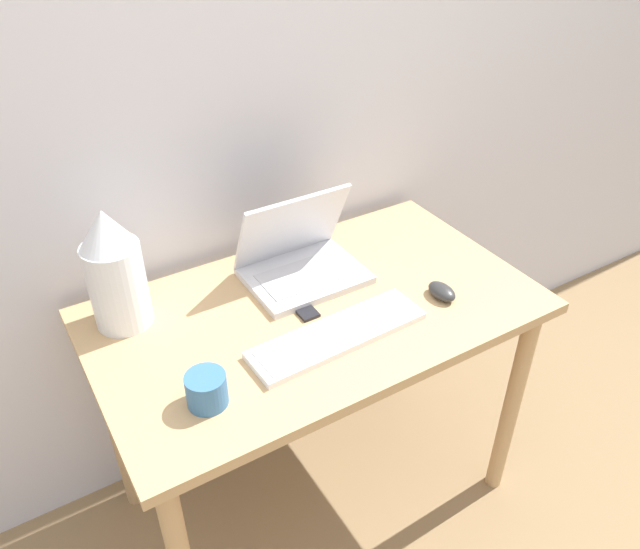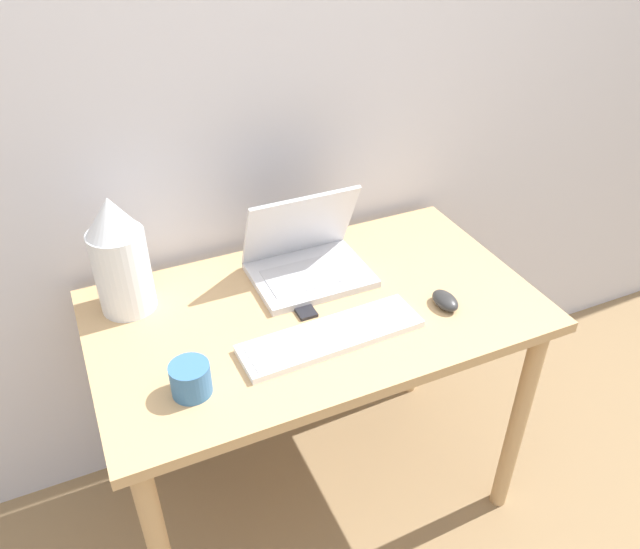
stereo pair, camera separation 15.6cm
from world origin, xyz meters
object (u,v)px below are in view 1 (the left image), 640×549
object	(u,v)px
mug	(207,390)
vase	(114,270)
laptop	(300,258)
keyboard	(338,335)
mp3_player	(306,312)
mouse	(442,291)

from	to	relation	value
mug	vase	bearing A→B (deg)	100.55
laptop	vase	xyz separation A→B (m)	(-0.48, 0.05, 0.10)
keyboard	mp3_player	world-z (taller)	keyboard
mp3_player	mug	world-z (taller)	mug
vase	laptop	bearing A→B (deg)	-5.98
keyboard	mouse	distance (m)	0.32
laptop	keyboard	xyz separation A→B (m)	(-0.06, -0.28, -0.04)
laptop	vase	size ratio (longest dim) A/B	0.99
keyboard	vase	xyz separation A→B (m)	(-0.42, 0.33, 0.14)
laptop	keyboard	size ratio (longest dim) A/B	0.68
laptop	mp3_player	xyz separation A→B (m)	(-0.07, -0.16, -0.05)
laptop	mouse	distance (m)	0.39
keyboard	mp3_player	distance (m)	0.12
mouse	laptop	bearing A→B (deg)	133.08
vase	mug	world-z (taller)	vase
mouse	vase	size ratio (longest dim) A/B	0.28
mouse	mp3_player	bearing A→B (deg)	159.69
mouse	mp3_player	xyz separation A→B (m)	(-0.34, 0.13, -0.01)
laptop	mp3_player	world-z (taller)	laptop
keyboard	mug	world-z (taller)	mug
mouse	mug	world-z (taller)	mug
keyboard	vase	world-z (taller)	vase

